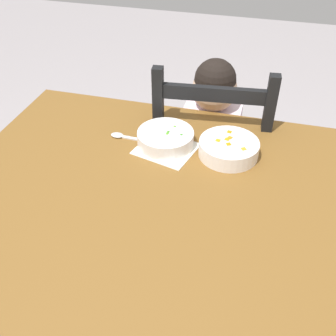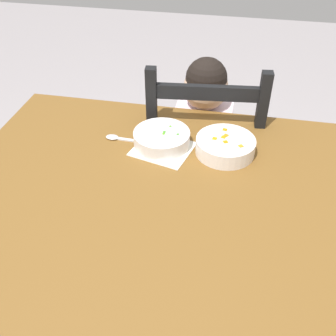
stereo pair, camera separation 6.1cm
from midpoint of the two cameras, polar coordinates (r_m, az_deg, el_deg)
name	(u,v)px [view 1 (the left image)]	position (r m, az deg, el deg)	size (l,w,h in m)	color
dining_table	(146,222)	(1.21, -1.69, -7.78)	(1.16, 1.00, 0.77)	brown
dining_chair	(209,170)	(1.73, 6.79, -0.33)	(0.46, 0.46, 0.97)	black
child_figure	(210,138)	(1.63, 7.00, 4.20)	(0.32, 0.31, 0.94)	silver
bowl_of_peas	(166,138)	(1.31, 0.98, 4.22)	(0.18, 0.18, 0.05)	white
bowl_of_carrots	(229,148)	(1.28, 9.96, 2.80)	(0.19, 0.19, 0.05)	white
spoon	(123,136)	(1.36, -5.17, 4.49)	(0.14, 0.03, 0.01)	silver
paper_napkin	(165,149)	(1.30, 0.96, 2.75)	(0.18, 0.16, 0.00)	white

